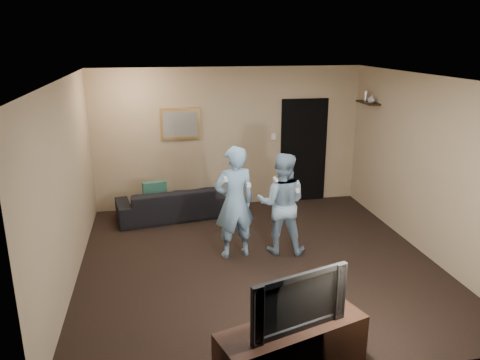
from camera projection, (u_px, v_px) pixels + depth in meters
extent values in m
plane|color=black|center=(258.00, 261.00, 6.75)|extent=(5.00, 5.00, 0.00)
cube|color=silver|center=(260.00, 78.00, 6.00)|extent=(5.00, 5.00, 0.04)
cube|color=tan|center=(229.00, 138.00, 8.73)|extent=(5.00, 0.04, 2.60)
cube|color=tan|center=(323.00, 255.00, 4.02)|extent=(5.00, 0.04, 2.60)
cube|color=tan|center=(67.00, 185.00, 5.94)|extent=(0.04, 5.00, 2.60)
cube|color=tan|center=(426.00, 166.00, 6.81)|extent=(0.04, 5.00, 2.60)
imported|color=black|center=(171.00, 203.00, 8.32)|extent=(1.97, 1.02, 0.55)
cube|color=#184A3F|center=(155.00, 193.00, 8.22)|extent=(0.42, 0.20, 0.41)
cube|color=olive|center=(180.00, 124.00, 8.46)|extent=(0.72, 0.05, 0.57)
cube|color=slate|center=(180.00, 124.00, 8.43)|extent=(0.62, 0.01, 0.47)
cube|color=black|center=(303.00, 151.00, 9.04)|extent=(0.90, 0.06, 2.00)
cube|color=silver|center=(274.00, 137.00, 8.85)|extent=(0.08, 0.02, 0.12)
cube|color=black|center=(368.00, 103.00, 8.29)|extent=(0.20, 0.60, 0.03)
imported|color=#B9B9BE|center=(371.00, 99.00, 8.15)|extent=(0.17, 0.17, 0.14)
cylinder|color=#B8B8BD|center=(366.00, 96.00, 8.36)|extent=(0.06, 0.06, 0.18)
cube|color=black|center=(292.00, 349.00, 4.46)|extent=(1.54, 0.90, 0.53)
imported|color=black|center=(294.00, 298.00, 4.30)|extent=(1.00, 0.43, 0.58)
imported|color=#74A0C9|center=(234.00, 202.00, 6.71)|extent=(0.67, 0.51, 1.66)
cube|color=white|center=(225.00, 179.00, 6.35)|extent=(0.04, 0.14, 0.04)
cube|color=white|center=(248.00, 185.00, 6.43)|extent=(0.05, 0.09, 0.05)
imported|color=#81A1BD|center=(282.00, 203.00, 6.87)|extent=(0.88, 0.77, 1.52)
cube|color=white|center=(275.00, 180.00, 6.50)|extent=(0.04, 0.14, 0.04)
cube|color=white|center=(297.00, 190.00, 6.61)|extent=(0.05, 0.09, 0.05)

